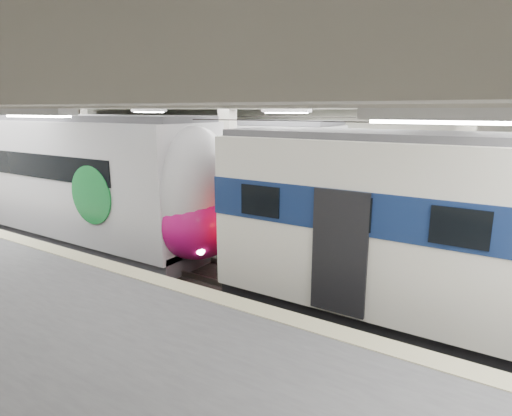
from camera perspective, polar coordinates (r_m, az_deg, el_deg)
The scene contains 3 objects.
station_hall at distance 10.57m, azimuth -5.92°, elevation 3.45°, with size 36.00×24.00×5.75m.
modern_emu at distance 17.36m, azimuth -21.91°, elevation 3.34°, with size 15.02×3.10×4.79m.
far_train at distance 20.61m, azimuth -8.46°, elevation 5.52°, with size 14.31×3.11×4.54m.
Camera 1 is at (6.53, -9.87, 4.99)m, focal length 30.00 mm.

